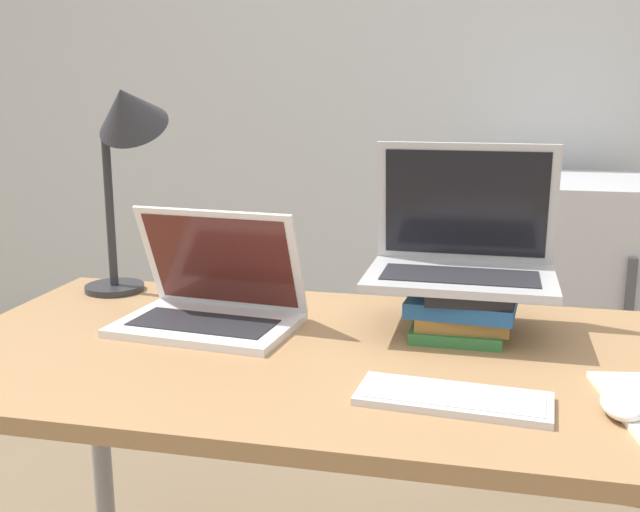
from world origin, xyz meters
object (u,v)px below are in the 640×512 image
(laptop_left, at_px, (211,303))
(wireless_keyboard, at_px, (453,398))
(desk_lamp, at_px, (125,132))
(book_stack, at_px, (463,307))
(mouse, at_px, (622,404))
(laptop_on_books, at_px, (462,252))
(mini_fridge, at_px, (557,317))

(laptop_left, xyz_separation_m, wireless_keyboard, (0.51, -0.28, -0.04))
(desk_lamp, bearing_deg, wireless_keyboard, -30.46)
(book_stack, bearing_deg, desk_lamp, 173.05)
(book_stack, distance_m, desk_lamp, 0.84)
(mouse, xyz_separation_m, desk_lamp, (-1.01, 0.44, 0.36))
(laptop_on_books, relative_size, wireless_keyboard, 1.20)
(mouse, relative_size, desk_lamp, 0.20)
(laptop_left, xyz_separation_m, desk_lamp, (-0.26, 0.17, 0.33))
(book_stack, bearing_deg, laptop_left, -171.84)
(laptop_left, xyz_separation_m, mini_fridge, (0.79, 1.14, -0.33))
(laptop_on_books, bearing_deg, laptop_left, -168.26)
(wireless_keyboard, bearing_deg, book_stack, 90.11)
(wireless_keyboard, xyz_separation_m, mouse, (0.25, 0.01, 0.01))
(mouse, distance_m, desk_lamp, 1.16)
(laptop_on_books, xyz_separation_m, wireless_keyboard, (0.01, -0.39, -0.15))
(laptop_left, relative_size, desk_lamp, 0.72)
(laptop_on_books, bearing_deg, mouse, -55.79)
(mouse, bearing_deg, laptop_on_books, 124.21)
(laptop_on_books, height_order, mini_fridge, laptop_on_books)
(book_stack, xyz_separation_m, mouse, (0.25, -0.35, -0.03))
(laptop_left, bearing_deg, book_stack, 8.16)
(laptop_on_books, height_order, wireless_keyboard, laptop_on_books)
(mini_fridge, bearing_deg, laptop_left, -124.89)
(mouse, xyz_separation_m, mini_fridge, (0.04, 1.41, -0.30))
(book_stack, relative_size, laptop_on_books, 0.65)
(laptop_left, relative_size, book_stack, 1.56)
(laptop_on_books, bearing_deg, mini_fridge, 74.08)
(mouse, relative_size, mini_fridge, 0.11)
(book_stack, height_order, desk_lamp, desk_lamp)
(laptop_left, height_order, mouse, laptop_left)
(desk_lamp, bearing_deg, book_stack, -6.95)
(desk_lamp, xyz_separation_m, mini_fridge, (1.05, 0.97, -0.66))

